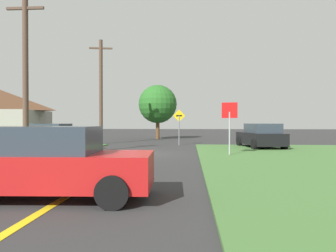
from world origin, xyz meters
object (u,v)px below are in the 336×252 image
at_px(car_behind_on_main_road, 50,163).
at_px(car_on_crossroad, 261,136).
at_px(stop_sign, 230,118).
at_px(utility_pole_mid, 101,90).
at_px(parked_car_near_building, 52,137).
at_px(oak_tree_left, 158,104).
at_px(direction_sign, 179,123).
at_px(utility_pole_near, 25,74).

height_order(car_behind_on_main_road, car_on_crossroad, same).
bearing_deg(stop_sign, car_on_crossroad, -104.03).
height_order(stop_sign, utility_pole_mid, utility_pole_mid).
relative_size(parked_car_near_building, oak_tree_left, 0.78).
height_order(stop_sign, parked_car_near_building, stop_sign).
bearing_deg(car_behind_on_main_road, parked_car_near_building, 111.35).
xyz_separation_m(direction_sign, oak_tree_left, (-2.45, 8.40, 1.88)).
distance_m(car_on_crossroad, oak_tree_left, 13.62).
xyz_separation_m(car_behind_on_main_road, direction_sign, (2.35, 16.38, 0.84)).
bearing_deg(oak_tree_left, car_on_crossroad, -53.95).
height_order(car_on_crossroad, direction_sign, direction_sign).
relative_size(direction_sign, oak_tree_left, 0.48).
bearing_deg(stop_sign, utility_pole_near, 23.51).
bearing_deg(direction_sign, car_behind_on_main_road, -98.15).
distance_m(car_on_crossroad, utility_pole_mid, 12.56).
bearing_deg(utility_pole_near, oak_tree_left, 75.53).
distance_m(car_on_crossroad, direction_sign, 5.97).
height_order(car_on_crossroad, utility_pole_mid, utility_pole_mid).
bearing_deg(utility_pole_mid, utility_pole_near, -94.23).
bearing_deg(direction_sign, car_on_crossroad, -23.84).
xyz_separation_m(car_on_crossroad, utility_pole_mid, (-11.59, 3.45, 3.41)).
distance_m(stop_sign, car_behind_on_main_road, 10.47).
relative_size(stop_sign, car_behind_on_main_road, 0.60).
height_order(stop_sign, car_behind_on_main_road, stop_sign).
bearing_deg(utility_pole_near, utility_pole_mid, 85.77).
relative_size(stop_sign, car_on_crossroad, 0.59).
distance_m(stop_sign, direction_sign, 7.83).
bearing_deg(oak_tree_left, utility_pole_near, -104.47).
height_order(parked_car_near_building, oak_tree_left, oak_tree_left).
bearing_deg(parked_car_near_building, car_behind_on_main_road, -60.35).
xyz_separation_m(car_behind_on_main_road, oak_tree_left, (-0.11, 24.79, 2.72)).
bearing_deg(oak_tree_left, parked_car_near_building, -110.71).
height_order(car_behind_on_main_road, direction_sign, direction_sign).
bearing_deg(utility_pole_near, car_on_crossroad, 27.93).
bearing_deg(car_on_crossroad, oak_tree_left, 27.36).
distance_m(car_behind_on_main_road, oak_tree_left, 24.93).
bearing_deg(direction_sign, oak_tree_left, 106.26).
bearing_deg(direction_sign, utility_pole_mid, 170.25).
height_order(parked_car_near_building, car_behind_on_main_road, same).
xyz_separation_m(car_on_crossroad, oak_tree_left, (-7.86, 10.79, 2.72)).
bearing_deg(stop_sign, car_behind_on_main_road, 74.66).
bearing_deg(utility_pole_mid, direction_sign, -9.75).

